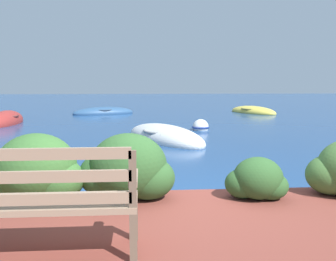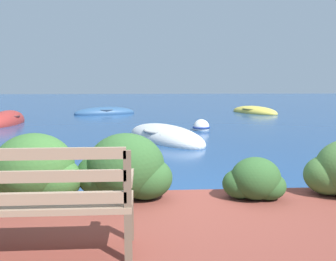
{
  "view_description": "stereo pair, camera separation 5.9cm",
  "coord_description": "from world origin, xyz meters",
  "px_view_note": "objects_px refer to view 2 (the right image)",
  "views": [
    {
      "loc": [
        -0.57,
        -4.73,
        1.65
      ],
      "look_at": [
        0.05,
        4.17,
        0.44
      ],
      "focal_mm": 40.0,
      "sensor_mm": 36.0,
      "label": 1
    },
    {
      "loc": [
        -0.51,
        -4.74,
        1.65
      ],
      "look_at": [
        0.05,
        4.17,
        0.44
      ],
      "focal_mm": 40.0,
      "sensor_mm": 36.0,
      "label": 2
    }
  ],
  "objects_px": {
    "rowboat_outer": "(254,112)",
    "mooring_buoy": "(201,127)",
    "park_bench": "(40,198)",
    "rowboat_mid": "(7,122)",
    "rowboat_nearest": "(165,138)",
    "rowboat_far": "(105,113)"
  },
  "relations": [
    {
      "from": "rowboat_far",
      "to": "mooring_buoy",
      "type": "bearing_deg",
      "value": 102.32
    },
    {
      "from": "rowboat_far",
      "to": "rowboat_outer",
      "type": "height_order",
      "value": "rowboat_far"
    },
    {
      "from": "rowboat_nearest",
      "to": "mooring_buoy",
      "type": "xyz_separation_m",
      "value": [
        1.32,
        1.99,
        0.03
      ]
    },
    {
      "from": "rowboat_mid",
      "to": "rowboat_far",
      "type": "xyz_separation_m",
      "value": [
        3.25,
        4.01,
        -0.02
      ]
    },
    {
      "from": "rowboat_mid",
      "to": "rowboat_outer",
      "type": "xyz_separation_m",
      "value": [
        10.72,
        4.08,
        -0.02
      ]
    },
    {
      "from": "park_bench",
      "to": "mooring_buoy",
      "type": "xyz_separation_m",
      "value": [
        2.73,
        9.23,
        -0.61
      ]
    },
    {
      "from": "rowboat_nearest",
      "to": "rowboat_outer",
      "type": "bearing_deg",
      "value": 120.52
    },
    {
      "from": "rowboat_outer",
      "to": "mooring_buoy",
      "type": "xyz_separation_m",
      "value": [
        -3.66,
        -6.26,
        0.04
      ]
    },
    {
      "from": "mooring_buoy",
      "to": "rowboat_outer",
      "type": "bearing_deg",
      "value": 59.7
    },
    {
      "from": "park_bench",
      "to": "mooring_buoy",
      "type": "height_order",
      "value": "park_bench"
    },
    {
      "from": "rowboat_mid",
      "to": "mooring_buoy",
      "type": "xyz_separation_m",
      "value": [
        7.06,
        -2.18,
        0.02
      ]
    },
    {
      "from": "rowboat_far",
      "to": "mooring_buoy",
      "type": "xyz_separation_m",
      "value": [
        3.82,
        -6.19,
        0.04
      ]
    },
    {
      "from": "rowboat_outer",
      "to": "mooring_buoy",
      "type": "height_order",
      "value": "mooring_buoy"
    },
    {
      "from": "park_bench",
      "to": "rowboat_mid",
      "type": "distance_m",
      "value": 12.22
    },
    {
      "from": "rowboat_nearest",
      "to": "mooring_buoy",
      "type": "bearing_deg",
      "value": 118.06
    },
    {
      "from": "park_bench",
      "to": "mooring_buoy",
      "type": "bearing_deg",
      "value": 77.27
    },
    {
      "from": "rowboat_far",
      "to": "mooring_buoy",
      "type": "distance_m",
      "value": 7.27
    },
    {
      "from": "rowboat_nearest",
      "to": "rowboat_mid",
      "type": "distance_m",
      "value": 7.1
    },
    {
      "from": "park_bench",
      "to": "rowboat_outer",
      "type": "relative_size",
      "value": 0.48
    },
    {
      "from": "rowboat_outer",
      "to": "mooring_buoy",
      "type": "bearing_deg",
      "value": -57.54
    },
    {
      "from": "park_bench",
      "to": "mooring_buoy",
      "type": "distance_m",
      "value": 9.65
    },
    {
      "from": "rowboat_mid",
      "to": "rowboat_outer",
      "type": "bearing_deg",
      "value": 111.63
    }
  ]
}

